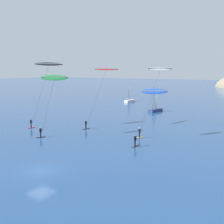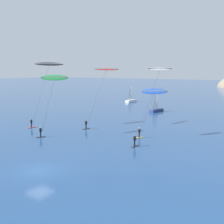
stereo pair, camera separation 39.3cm
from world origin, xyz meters
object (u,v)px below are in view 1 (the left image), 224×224
at_px(kitesurfer_black, 48,68).
at_px(kitesurfer_green, 53,82).
at_px(kitesurfer_red, 105,74).
at_px(kitesurfer_blue, 153,95).
at_px(sailboat_far, 130,100).
at_px(sailboat_near, 156,109).
at_px(kitesurfer_white, 158,76).

bearing_deg(kitesurfer_black, kitesurfer_green, -37.94).
bearing_deg(kitesurfer_red, kitesurfer_blue, -15.50).
bearing_deg(kitesurfer_blue, sailboat_far, 124.04).
bearing_deg(sailboat_near, kitesurfer_red, -90.62).
bearing_deg(sailboat_near, kitesurfer_blue, -66.42).
relative_size(sailboat_near, kitesurfer_white, 0.53).
xyz_separation_m(kitesurfer_red, kitesurfer_black, (-8.81, -6.29, 1.07)).
relative_size(kitesurfer_blue, kitesurfer_black, 0.64).
relative_size(kitesurfer_red, kitesurfer_blue, 1.42).
distance_m(kitesurfer_red, kitesurfer_black, 10.88).
height_order(sailboat_near, kitesurfer_black, kitesurfer_black).
distance_m(sailboat_far, kitesurfer_red, 43.36).
bearing_deg(kitesurfer_black, sailboat_near, 72.86).
height_order(kitesurfer_blue, kitesurfer_white, kitesurfer_white).
bearing_deg(kitesurfer_red, kitesurfer_white, -22.88).
bearing_deg(kitesurfer_white, kitesurfer_black, -178.60).
bearing_deg(sailboat_far, kitesurfer_black, -80.08).
relative_size(kitesurfer_red, kitesurfer_black, 0.91).
height_order(sailboat_far, kitesurfer_red, kitesurfer_red).
height_order(sailboat_far, kitesurfer_green, kitesurfer_green).
bearing_deg(kitesurfer_white, kitesurfer_red, 157.12).
distance_m(sailboat_far, kitesurfer_green, 53.01).
bearing_deg(kitesurfer_white, kitesurfer_blue, 126.89).
height_order(sailboat_near, kitesurfer_green, kitesurfer_green).
distance_m(kitesurfer_blue, kitesurfer_black, 21.22).
bearing_deg(kitesurfer_black, kitesurfer_white, 1.40).
distance_m(sailboat_near, kitesurfer_blue, 29.41).
distance_m(sailboat_near, kitesurfer_red, 24.97).
bearing_deg(kitesurfer_green, kitesurfer_black, 142.06).
bearing_deg(sailboat_near, kitesurfer_black, -107.14).
distance_m(sailboat_near, kitesurfer_black, 32.51).
bearing_deg(kitesurfer_green, kitesurfer_red, 79.17).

